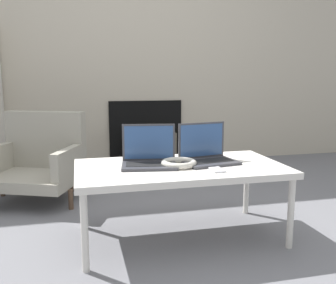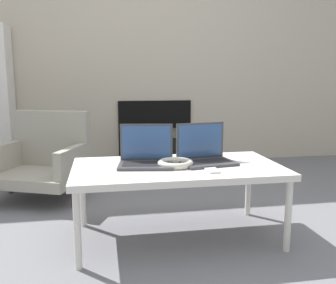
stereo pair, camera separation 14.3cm
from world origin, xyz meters
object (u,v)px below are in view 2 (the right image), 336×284
Objects in this scene: headphones at (175,163)px; tv at (158,149)px; laptop_right at (204,154)px; laptop_left at (146,156)px; armchair at (45,157)px; phone at (211,170)px.

headphones is 0.44× the size of tv.
laptop_right is 0.20m from headphones.
laptop_left and laptop_right have the same top height.
armchair reaches higher than laptop_right.
laptop_right is 1.72m from tv.
laptop_left is at bearing -29.90° from armchair.
headphones is 1.78m from tv.
laptop_left is at bearing 159.03° from headphones.
armchair is at bearing 131.46° from headphones.
laptop_left is 0.38m from phone.
phone is at bearing -103.85° from laptop_right.
armchair reaches higher than headphones.
tv is (-0.01, 1.88, -0.24)m from phone.
armchair reaches higher than phone.
laptop_right is (0.34, -0.00, 0.00)m from laptop_left.
headphones is at bearing -11.98° from laptop_left.
headphones reaches higher than phone.
laptop_right reaches higher than tv.
laptop_left is at bearing -100.91° from tv.
headphones is (-0.19, -0.06, -0.03)m from laptop_right.
phone reaches higher than tv.
laptop_left is 0.99× the size of laptop_right.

